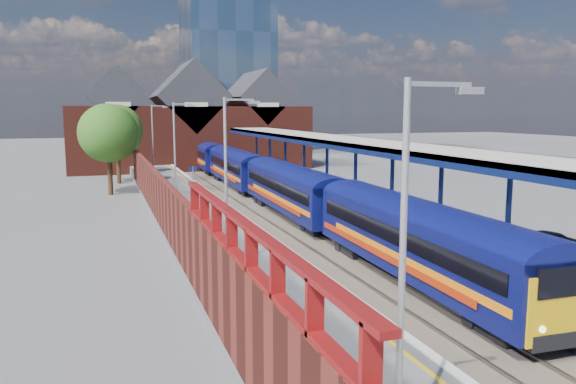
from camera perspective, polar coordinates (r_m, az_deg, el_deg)
name	(u,v)px	position (r m, az deg, el deg)	size (l,w,h in m)	color
ground	(241,199)	(48.11, -4.79, -0.69)	(240.00, 240.00, 0.00)	#5B5B5E
ballast_bed	(276,220)	(38.61, -1.23, -2.84)	(6.00, 76.00, 0.06)	#473D33
rails	(276,218)	(38.59, -1.23, -2.71)	(4.51, 76.00, 0.14)	slate
left_platform	(196,218)	(37.28, -9.33, -2.61)	(5.00, 76.00, 1.00)	#565659
right_platform	(355,208)	(40.69, 6.87, -1.65)	(6.00, 76.00, 1.00)	#565659
coping_left	(231,208)	(37.62, -5.82, -1.63)	(0.30, 76.00, 0.05)	silver
coping_right	(319,203)	(39.47, 3.14, -1.13)	(0.30, 76.00, 0.05)	silver
yellow_line	(222,209)	(37.50, -6.71, -1.71)	(0.14, 76.00, 0.01)	yellow
train	(261,175)	(47.22, -2.76, 1.76)	(3.19, 65.96, 3.45)	#0B1053
canopy	(339,141)	(41.70, 5.18, 5.19)	(4.50, 52.00, 4.48)	#0E1D53
lamp_post_a	(410,257)	(9.85, 12.26, -6.46)	(1.48, 0.18, 7.00)	#A5A8AA
lamp_post_b	(229,172)	(22.84, -6.00, 2.01)	(1.48, 0.18, 7.00)	#A5A8AA
lamp_post_c	(177,148)	(38.56, -11.24, 4.43)	(1.48, 0.18, 7.00)	#A5A8AA
lamp_post_d	(154,137)	(54.44, -13.44, 5.44)	(1.48, 0.18, 7.00)	#A5A8AA
platform_sign	(193,178)	(40.93, -9.62, 1.45)	(0.55, 0.08, 2.50)	#A5A8AA
brick_wall	(166,207)	(30.29, -12.28, -1.45)	(0.35, 50.00, 3.86)	#581F17
station_building	(189,126)	(75.04, -10.00, 6.61)	(30.00, 12.12, 13.78)	#581F17
glass_tower	(226,35)	(99.31, -6.30, 15.59)	(14.20, 14.20, 40.30)	#48637B
tree_near	(110,135)	(52.12, -17.63, 5.56)	(5.20, 5.20, 8.10)	#382314
tree_far	(119,131)	(60.13, -16.83, 5.90)	(5.20, 5.20, 8.10)	#382314
parked_car_dark	(549,244)	(27.62, 25.02, -4.81)	(1.65, 4.05, 1.18)	black
parked_car_blue	(358,192)	(41.13, 7.12, 0.01)	(2.01, 4.36, 1.21)	navy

